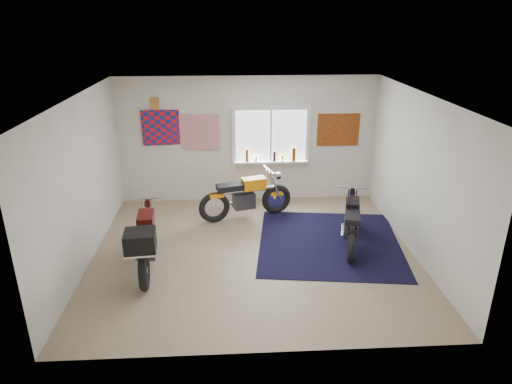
{
  "coord_description": "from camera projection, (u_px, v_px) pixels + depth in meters",
  "views": [
    {
      "loc": [
        -0.37,
        -6.97,
        3.88
      ],
      "look_at": [
        0.06,
        0.4,
        0.98
      ],
      "focal_mm": 32.0,
      "sensor_mm": 36.0,
      "label": 1
    }
  ],
  "objects": [
    {
      "name": "flag_display",
      "position": [
        154.0,
        104.0,
        9.33
      ],
      "size": [
        1.6,
        0.1,
        1.17
      ],
      "color": "red",
      "rests_on": "room_shell"
    },
    {
      "name": "ground",
      "position": [
        254.0,
        253.0,
        7.91
      ],
      "size": [
        5.5,
        5.5,
        0.0
      ],
      "primitive_type": "plane",
      "color": "#9E896B",
      "rests_on": "ground"
    },
    {
      "name": "triumph_poster",
      "position": [
        338.0,
        130.0,
        9.75
      ],
      "size": [
        0.9,
        0.03,
        0.7
      ],
      "primitive_type": "cube",
      "color": "#A54C14",
      "rests_on": "room_shell"
    },
    {
      "name": "oil_bottles",
      "position": [
        275.0,
        155.0,
        9.8
      ],
      "size": [
        1.09,
        0.09,
        0.3
      ],
      "color": "brown",
      "rests_on": "window_assembly"
    },
    {
      "name": "maroon_tourer",
      "position": [
        145.0,
        242.0,
        7.18
      ],
      "size": [
        0.65,
        1.99,
        1.01
      ],
      "rotation": [
        0.0,
        0.0,
        1.66
      ],
      "color": "black",
      "rests_on": "ground"
    },
    {
      "name": "room_shell",
      "position": [
        254.0,
        163.0,
        7.31
      ],
      "size": [
        5.5,
        5.5,
        5.5
      ],
      "color": "white",
      "rests_on": "ground"
    },
    {
      "name": "navy_rug",
      "position": [
        329.0,
        242.0,
        8.26
      ],
      "size": [
        2.81,
        2.9,
        0.01
      ],
      "primitive_type": "cube",
      "rotation": [
        0.0,
        0.0,
        -0.13
      ],
      "color": "black",
      "rests_on": "ground"
    },
    {
      "name": "black_chrome_bike",
      "position": [
        351.0,
        223.0,
        8.08
      ],
      "size": [
        0.66,
        1.78,
        0.93
      ],
      "rotation": [
        0.0,
        0.0,
        1.33
      ],
      "color": "black",
      "rests_on": "navy_rug"
    },
    {
      "name": "window_assembly",
      "position": [
        271.0,
        139.0,
        9.73
      ],
      "size": [
        1.66,
        0.17,
        1.26
      ],
      "color": "white",
      "rests_on": "room_shell"
    },
    {
      "name": "yellow_triumph",
      "position": [
        246.0,
        198.0,
        9.14
      ],
      "size": [
        1.9,
        0.76,
        0.98
      ],
      "rotation": [
        0.0,
        0.0,
        0.29
      ],
      "color": "black",
      "rests_on": "ground"
    }
  ]
}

